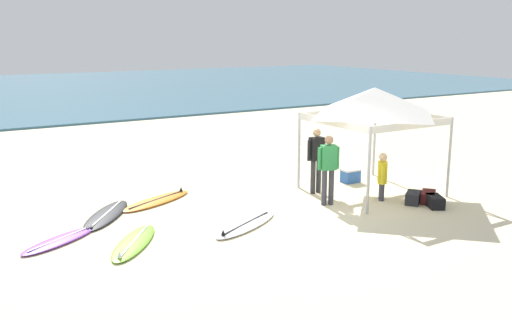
# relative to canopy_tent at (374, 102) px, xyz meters

# --- Properties ---
(ground_plane) EXTENTS (80.00, 80.00, 0.00)m
(ground_plane) POSITION_rel_canopy_tent_xyz_m (-2.27, -0.44, -2.39)
(ground_plane) COLOR beige
(sea) EXTENTS (80.00, 36.00, 0.10)m
(sea) POSITION_rel_canopy_tent_xyz_m (-2.27, 33.53, -2.34)
(sea) COLOR #386B84
(sea) RESTS_ON ground
(canopy_tent) EXTENTS (2.83, 2.83, 2.75)m
(canopy_tent) POSITION_rel_canopy_tent_xyz_m (0.00, 0.00, 0.00)
(canopy_tent) COLOR #B7B7BC
(canopy_tent) RESTS_ON ground
(surfboard_purple) EXTENTS (1.87, 1.38, 0.19)m
(surfboard_purple) POSITION_rel_canopy_tent_xyz_m (-7.86, 0.47, -2.35)
(surfboard_purple) COLOR purple
(surfboard_purple) RESTS_ON ground
(surfboard_black) EXTENTS (1.88, 2.21, 0.19)m
(surfboard_black) POSITION_rel_canopy_tent_xyz_m (-6.57, 1.61, -2.35)
(surfboard_black) COLOR black
(surfboard_black) RESTS_ON ground
(surfboard_white) EXTENTS (2.18, 1.50, 0.19)m
(surfboard_white) POSITION_rel_canopy_tent_xyz_m (-4.20, -0.65, -2.35)
(surfboard_white) COLOR white
(surfboard_white) RESTS_ON ground
(surfboard_lime) EXTENTS (1.74, 2.04, 0.19)m
(surfboard_lime) POSITION_rel_canopy_tent_xyz_m (-6.65, -0.43, -2.35)
(surfboard_lime) COLOR #7AD12D
(surfboard_lime) RESTS_ON ground
(surfboard_orange) EXTENTS (2.28, 1.48, 0.19)m
(surfboard_orange) POSITION_rel_canopy_tent_xyz_m (-5.14, 2.09, -2.35)
(surfboard_orange) COLOR orange
(surfboard_orange) RESTS_ON ground
(person_green) EXTENTS (0.53, 0.31, 1.71)m
(person_green) POSITION_rel_canopy_tent_xyz_m (-1.69, -0.31, -1.40)
(person_green) COLOR #383842
(person_green) RESTS_ON ground
(person_black) EXTENTS (0.55, 0.23, 1.71)m
(person_black) POSITION_rel_canopy_tent_xyz_m (-1.28, 0.69, -1.40)
(person_black) COLOR #2D2D33
(person_black) RESTS_ON ground
(person_yellow) EXTENTS (0.40, 0.43, 1.20)m
(person_yellow) POSITION_rel_canopy_tent_xyz_m (-0.27, -0.68, -1.73)
(person_yellow) COLOR #383842
(person_yellow) RESTS_ON ground
(gear_bag_near_tent) EXTENTS (0.67, 0.62, 0.28)m
(gear_bag_near_tent) POSITION_rel_canopy_tent_xyz_m (0.55, -1.46, -2.25)
(gear_bag_near_tent) COLOR #4C1919
(gear_bag_near_tent) RESTS_ON ground
(gear_bag_by_pole) EXTENTS (0.57, 0.68, 0.28)m
(gear_bag_by_pole) POSITION_rel_canopy_tent_xyz_m (0.38, -1.82, -2.25)
(gear_bag_by_pole) COLOR black
(gear_bag_by_pole) RESTS_ON ground
(gear_bag_on_sand) EXTENTS (0.67, 0.61, 0.28)m
(gear_bag_on_sand) POSITION_rel_canopy_tent_xyz_m (0.19, -1.31, -2.25)
(gear_bag_on_sand) COLOR #232328
(gear_bag_on_sand) RESTS_ON ground
(cooler_box) EXTENTS (0.50, 0.36, 0.39)m
(cooler_box) POSITION_rel_canopy_tent_xyz_m (0.22, 1.06, -2.19)
(cooler_box) COLOR #2D60B7
(cooler_box) RESTS_ON ground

